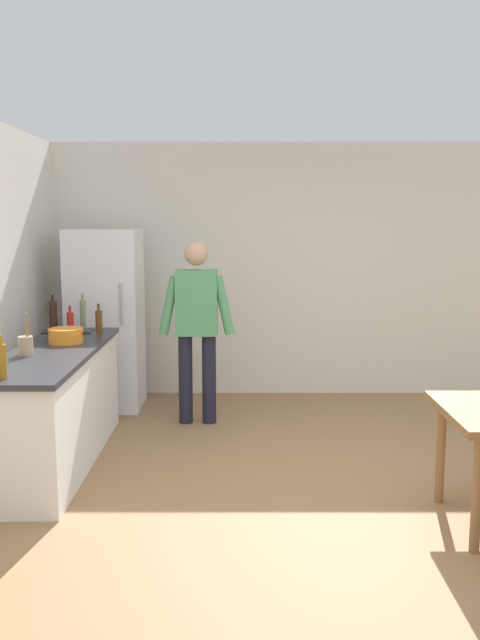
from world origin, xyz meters
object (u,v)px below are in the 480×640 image
at_px(utensil_jar, 27,345).
at_px(bottle_beer_brown, 100,321).
at_px(bottle_sauce_red, 71,322).
at_px(bottle_wine_dark, 54,316).
at_px(person, 198,320).
at_px(cooking_pot, 67,336).
at_px(bottle_vinegar_tall, 84,314).
at_px(refrigerator, 107,320).
at_px(bottle_oil_amber, 3,361).

distance_m(utensil_jar, bottle_beer_brown, 1.04).
relative_size(utensil_jar, bottle_sauce_red, 1.33).
relative_size(utensil_jar, bottle_wine_dark, 0.94).
bearing_deg(bottle_sauce_red, person, 11.77).
bearing_deg(cooking_pot, bottle_vinegar_tall, 92.02).
height_order(refrigerator, bottle_wine_dark, refrigerator).
height_order(refrigerator, person, refrigerator).
distance_m(person, bottle_beer_brown, 0.89).
bearing_deg(bottle_beer_brown, bottle_wine_dark, 176.80).
distance_m(bottle_vinegar_tall, bottle_wine_dark, 0.30).
bearing_deg(person, bottle_oil_amber, -119.29).
bearing_deg(cooking_pot, refrigerator, 86.86).
xyz_separation_m(utensil_jar, bottle_vinegar_tall, (0.15, 1.22, 0.06)).
relative_size(cooking_pot, bottle_wine_dark, 1.18).
bearing_deg(refrigerator, bottle_vinegar_tall, -99.68).
distance_m(bottle_wine_dark, bottle_sauce_red, 0.16).
bearing_deg(bottle_wine_dark, bottle_oil_amber, -85.03).
relative_size(refrigerator, bottle_beer_brown, 6.92).
distance_m(refrigerator, bottle_vinegar_tall, 0.59).
bearing_deg(bottle_beer_brown, utensil_jar, -109.19).
bearing_deg(bottle_oil_amber, bottle_wine_dark, 94.97).
bearing_deg(refrigerator, bottle_wine_dark, -111.76).
bearing_deg(cooking_pot, bottle_sauce_red, 100.07).
height_order(person, cooking_pot, person).
relative_size(bottle_wine_dark, bottle_oil_amber, 1.21).
distance_m(utensil_jar, bottle_wine_dark, 1.01).
relative_size(bottle_oil_amber, bottle_sauce_red, 1.17).
xyz_separation_m(refrigerator, bottle_oil_amber, (-0.16, -2.53, 0.12)).
distance_m(utensil_jar, bottle_oil_amber, 0.75).
bearing_deg(bottle_oil_amber, person, 60.71).
xyz_separation_m(bottle_beer_brown, bottle_wine_dark, (-0.41, 0.02, 0.04)).
height_order(utensil_jar, bottle_sauce_red, utensil_jar).
bearing_deg(utensil_jar, refrigerator, 82.23).
xyz_separation_m(utensil_jar, bottle_wine_dark, (-0.07, 1.00, 0.07)).
bearing_deg(bottle_vinegar_tall, cooking_pot, -87.98).
relative_size(utensil_jar, bottle_vinegar_tall, 1.00).
distance_m(person, bottle_wine_dark, 1.28).
xyz_separation_m(cooking_pot, bottle_beer_brown, (0.17, 0.48, 0.05)).
xyz_separation_m(person, bottle_wine_dark, (-1.26, -0.22, 0.07)).
bearing_deg(utensil_jar, person, 45.78).
distance_m(refrigerator, cooking_pot, 1.29).
relative_size(person, bottle_beer_brown, 6.54).
distance_m(cooking_pot, utensil_jar, 0.52).
bearing_deg(bottle_vinegar_tall, bottle_oil_amber, -91.79).
bearing_deg(cooking_pot, bottle_oil_amber, -94.00).
bearing_deg(bottle_wine_dark, bottle_beer_brown, -3.20).
xyz_separation_m(bottle_vinegar_tall, bottle_wine_dark, (-0.21, -0.21, 0.01)).
distance_m(refrigerator, person, 1.10).
relative_size(refrigerator, person, 1.06).
bearing_deg(bottle_vinegar_tall, utensil_jar, -96.88).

